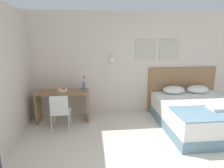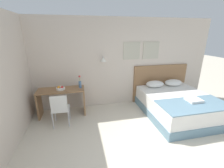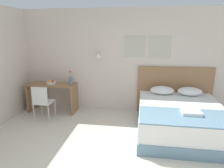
{
  "view_description": "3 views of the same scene",
  "coord_description": "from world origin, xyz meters",
  "views": [
    {
      "loc": [
        -1.06,
        -2.26,
        2.11
      ],
      "look_at": [
        -0.62,
        1.88,
        1.05
      ],
      "focal_mm": 32.0,
      "sensor_mm": 36.0,
      "label": 1
    },
    {
      "loc": [
        -1.22,
        -1.55,
        2.21
      ],
      "look_at": [
        -0.44,
        1.98,
        0.98
      ],
      "focal_mm": 24.0,
      "sensor_mm": 36.0,
      "label": 2
    },
    {
      "loc": [
        0.55,
        -2.29,
        2.07
      ],
      "look_at": [
        -0.03,
        1.54,
        1.05
      ],
      "focal_mm": 32.0,
      "sensor_mm": 36.0,
      "label": 3
    }
  ],
  "objects": [
    {
      "name": "flower_vase",
      "position": [
        -1.24,
        2.47,
        0.89
      ],
      "size": [
        0.07,
        0.07,
        0.36
      ],
      "color": "#4C7099",
      "rests_on": "desk"
    },
    {
      "name": "throw_blanket",
      "position": [
        1.39,
        1.16,
        0.6
      ],
      "size": [
        1.69,
        0.81,
        0.02
      ],
      "color": "#66899E",
      "rests_on": "bed"
    },
    {
      "name": "headboard",
      "position": [
        1.39,
        2.8,
        0.61
      ],
      "size": [
        1.86,
        0.06,
        1.22
      ],
      "color": "#8E6642",
      "rests_on": "ground_plane"
    },
    {
      "name": "desk",
      "position": [
        -1.76,
        2.46,
        0.53
      ],
      "size": [
        1.24,
        0.51,
        0.76
      ],
      "color": "#8E6642",
      "rests_on": "ground_plane"
    },
    {
      "name": "wall_back",
      "position": [
        0.01,
        2.86,
        1.33
      ],
      "size": [
        5.96,
        0.31,
        2.65
      ],
      "color": "beige",
      "rests_on": "ground_plane"
    },
    {
      "name": "pillow_right",
      "position": [
        1.71,
        2.53,
        0.69
      ],
      "size": [
        0.57,
        0.38,
        0.2
      ],
      "color": "white",
      "rests_on": "bed"
    },
    {
      "name": "pillow_left",
      "position": [
        1.06,
        2.53,
        0.69
      ],
      "size": [
        0.57,
        0.38,
        0.2
      ],
      "color": "white",
      "rests_on": "bed"
    },
    {
      "name": "bed",
      "position": [
        1.39,
        1.75,
        0.29
      ],
      "size": [
        1.74,
        2.03,
        0.59
      ],
      "color": "#66899E",
      "rests_on": "ground_plane"
    },
    {
      "name": "folded_towel_near_foot",
      "position": [
        1.48,
        1.31,
        0.64
      ],
      "size": [
        0.35,
        0.31,
        0.06
      ],
      "color": "white",
      "rests_on": "throw_blanket"
    },
    {
      "name": "desk_chair",
      "position": [
        -1.75,
        1.87,
        0.5
      ],
      "size": [
        0.41,
        0.41,
        0.85
      ],
      "color": "white",
      "rests_on": "ground_plane"
    },
    {
      "name": "fruit_bowl",
      "position": [
        -1.77,
        2.44,
        0.79
      ],
      "size": [
        0.23,
        0.23,
        0.11
      ],
      "color": "silver",
      "rests_on": "desk"
    }
  ]
}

